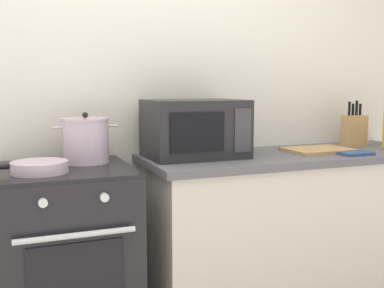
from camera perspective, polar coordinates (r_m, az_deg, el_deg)
back_wall at (r=2.71m, az=-2.51°, el=6.18°), size 4.40×0.10×2.50m
lower_cabinet_right at (r=2.80m, az=11.95°, el=-10.82°), size 1.64×0.56×0.88m
countertop_right at (r=2.69m, az=12.20°, el=-1.46°), size 1.70×0.60×0.04m
stove at (r=2.35m, az=-14.83°, el=-13.89°), size 0.60×0.64×0.92m
stock_pot at (r=2.33m, az=-12.73°, el=0.45°), size 0.31×0.23×0.25m
frying_pan at (r=2.13m, az=-18.16°, el=-2.67°), size 0.44×0.24×0.05m
microwave at (r=2.45m, az=0.35°, el=1.88°), size 0.50×0.37×0.30m
cutting_board at (r=2.76m, az=14.97°, el=-0.72°), size 0.36×0.26×0.02m
knife_block at (r=3.09m, az=19.01°, el=1.62°), size 0.13×0.10×0.28m
oven_mitt at (r=2.70m, az=18.96°, el=-1.05°), size 0.18×0.14×0.02m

